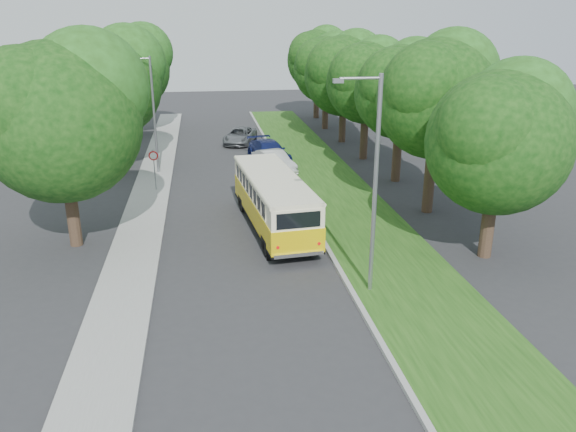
{
  "coord_description": "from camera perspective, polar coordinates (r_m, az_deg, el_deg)",
  "views": [
    {
      "loc": [
        -1.61,
        -20.72,
        9.72
      ],
      "look_at": [
        1.92,
        2.23,
        1.5
      ],
      "focal_mm": 35.0,
      "sensor_mm": 36.0,
      "label": 1
    }
  ],
  "objects": [
    {
      "name": "car_blue",
      "position": [
        40.13,
        -1.95,
        6.56
      ],
      "size": [
        3.09,
        5.42,
        1.48
      ],
      "primitive_type": "imported",
      "rotation": [
        0.0,
        0.0,
        0.21
      ],
      "color": "navy",
      "rests_on": "ground"
    },
    {
      "name": "treeline",
      "position": [
        39.18,
        -1.79,
        13.93
      ],
      "size": [
        24.27,
        41.91,
        9.46
      ],
      "color": "#332319",
      "rests_on": "ground"
    },
    {
      "name": "grass_verge",
      "position": [
        28.49,
        7.18,
        -0.47
      ],
      "size": [
        4.5,
        70.0,
        0.13
      ],
      "primitive_type": "cube",
      "color": "#1C4512",
      "rests_on": "ground"
    },
    {
      "name": "sidewalk",
      "position": [
        27.65,
        -14.81,
        -1.63
      ],
      "size": [
        2.2,
        70.0,
        0.12
      ],
      "primitive_type": "cube",
      "color": "gray",
      "rests_on": "ground"
    },
    {
      "name": "car_white",
      "position": [
        37.46,
        -1.43,
        5.56
      ],
      "size": [
        2.74,
        4.5,
        1.4
      ],
      "primitive_type": "imported",
      "rotation": [
        0.0,
        0.0,
        0.32
      ],
      "color": "silver",
      "rests_on": "ground"
    },
    {
      "name": "vintage_bus",
      "position": [
        26.87,
        -1.47,
        1.39
      ],
      "size": [
        3.24,
        9.43,
        2.75
      ],
      "primitive_type": null,
      "rotation": [
        0.0,
        0.0,
        0.09
      ],
      "color": "yellow",
      "rests_on": "ground"
    },
    {
      "name": "ground",
      "position": [
        22.94,
        -3.92,
        -5.62
      ],
      "size": [
        120.0,
        120.0,
        0.0
      ],
      "primitive_type": "plane",
      "color": "#2D2D30",
      "rests_on": "ground"
    },
    {
      "name": "warning_sign",
      "position": [
        33.78,
        -13.46,
        5.25
      ],
      "size": [
        0.56,
        0.1,
        2.5
      ],
      "color": "gray",
      "rests_on": "ground"
    },
    {
      "name": "car_silver",
      "position": [
        34.09,
        -2.81,
        3.97
      ],
      "size": [
        1.49,
        3.59,
        1.21
      ],
      "primitive_type": "imported",
      "rotation": [
        0.0,
        0.0,
        -0.01
      ],
      "color": "#A4A4A9",
      "rests_on": "ground"
    },
    {
      "name": "curb",
      "position": [
        27.95,
        2.53,
        -0.71
      ],
      "size": [
        0.2,
        70.0,
        0.15
      ],
      "primitive_type": "cube",
      "color": "gray",
      "rests_on": "ground"
    },
    {
      "name": "car_grey",
      "position": [
        46.33,
        -4.9,
        8.12
      ],
      "size": [
        3.33,
        4.98,
        1.27
      ],
      "primitive_type": "imported",
      "rotation": [
        0.0,
        0.0,
        -0.29
      ],
      "color": "slate",
      "rests_on": "ground"
    },
    {
      "name": "lamppost_near",
      "position": [
        19.86,
        8.64,
        3.64
      ],
      "size": [
        1.71,
        0.16,
        8.0
      ],
      "color": "gray",
      "rests_on": "ground"
    },
    {
      "name": "lamppost_far",
      "position": [
        37.27,
        -13.63,
        10.31
      ],
      "size": [
        1.71,
        0.16,
        7.5
      ],
      "color": "gray",
      "rests_on": "ground"
    }
  ]
}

